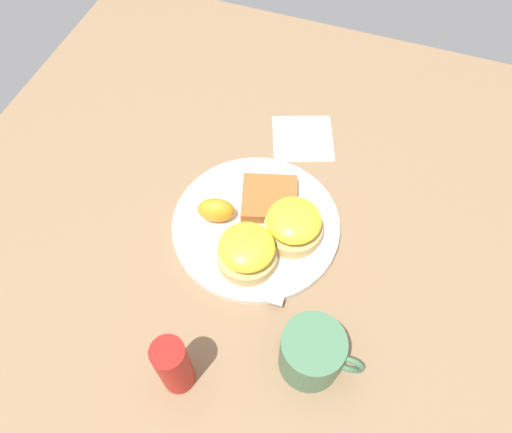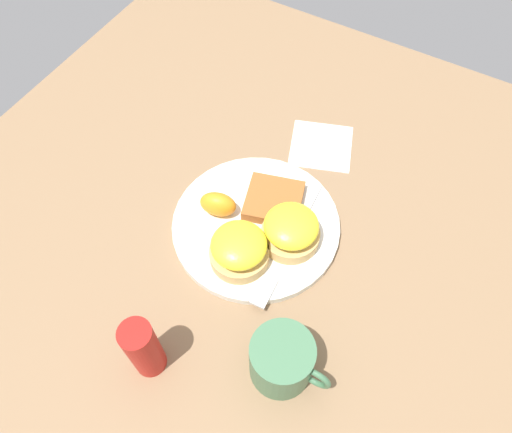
{
  "view_description": "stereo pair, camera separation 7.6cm",
  "coord_description": "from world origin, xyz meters",
  "px_view_note": "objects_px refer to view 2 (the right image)",
  "views": [
    {
      "loc": [
        0.14,
        -0.4,
        0.71
      ],
      "look_at": [
        0.0,
        0.0,
        0.03
      ],
      "focal_mm": 35.0,
      "sensor_mm": 36.0,
      "label": 1
    },
    {
      "loc": [
        0.21,
        -0.37,
        0.71
      ],
      "look_at": [
        0.0,
        0.0,
        0.03
      ],
      "focal_mm": 35.0,
      "sensor_mm": 36.0,
      "label": 2
    }
  ],
  "objects_px": {
    "sandwich_benedict_right": "(290,231)",
    "condiment_bottle": "(143,348)",
    "sandwich_benedict_left": "(239,249)",
    "cup": "(282,360)",
    "hashbrown_patty": "(274,201)",
    "fork": "(286,250)",
    "orange_wedge": "(218,204)"
  },
  "relations": [
    {
      "from": "sandwich_benedict_right",
      "to": "fork",
      "type": "xyz_separation_m",
      "value": [
        0.0,
        -0.02,
        -0.03
      ]
    },
    {
      "from": "orange_wedge",
      "to": "fork",
      "type": "bearing_deg",
      "value": -4.29
    },
    {
      "from": "orange_wedge",
      "to": "cup",
      "type": "distance_m",
      "value": 0.27
    },
    {
      "from": "sandwich_benedict_left",
      "to": "fork",
      "type": "height_order",
      "value": "sandwich_benedict_left"
    },
    {
      "from": "cup",
      "to": "condiment_bottle",
      "type": "distance_m",
      "value": 0.18
    },
    {
      "from": "orange_wedge",
      "to": "condiment_bottle",
      "type": "height_order",
      "value": "condiment_bottle"
    },
    {
      "from": "orange_wedge",
      "to": "fork",
      "type": "xyz_separation_m",
      "value": [
        0.13,
        -0.01,
        -0.02
      ]
    },
    {
      "from": "fork",
      "to": "condiment_bottle",
      "type": "height_order",
      "value": "condiment_bottle"
    },
    {
      "from": "sandwich_benedict_right",
      "to": "fork",
      "type": "relative_size",
      "value": 0.38
    },
    {
      "from": "hashbrown_patty",
      "to": "fork",
      "type": "height_order",
      "value": "hashbrown_patty"
    },
    {
      "from": "orange_wedge",
      "to": "sandwich_benedict_left",
      "type": "bearing_deg",
      "value": -37.81
    },
    {
      "from": "fork",
      "to": "condiment_bottle",
      "type": "relative_size",
      "value": 2.01
    },
    {
      "from": "hashbrown_patty",
      "to": "fork",
      "type": "xyz_separation_m",
      "value": [
        0.06,
        -0.07,
        -0.01
      ]
    },
    {
      "from": "hashbrown_patty",
      "to": "fork",
      "type": "bearing_deg",
      "value": -49.07
    },
    {
      "from": "sandwich_benedict_right",
      "to": "condiment_bottle",
      "type": "relative_size",
      "value": 0.77
    },
    {
      "from": "sandwich_benedict_right",
      "to": "condiment_bottle",
      "type": "xyz_separation_m",
      "value": [
        -0.08,
        -0.27,
        0.02
      ]
    },
    {
      "from": "orange_wedge",
      "to": "condiment_bottle",
      "type": "bearing_deg",
      "value": -79.83
    },
    {
      "from": "sandwich_benedict_left",
      "to": "sandwich_benedict_right",
      "type": "relative_size",
      "value": 1.0
    },
    {
      "from": "sandwich_benedict_right",
      "to": "cup",
      "type": "distance_m",
      "value": 0.2
    },
    {
      "from": "sandwich_benedict_right",
      "to": "condiment_bottle",
      "type": "height_order",
      "value": "condiment_bottle"
    },
    {
      "from": "hashbrown_patty",
      "to": "orange_wedge",
      "type": "xyz_separation_m",
      "value": [
        -0.07,
        -0.06,
        0.01
      ]
    },
    {
      "from": "orange_wedge",
      "to": "condiment_bottle",
      "type": "relative_size",
      "value": 0.49
    },
    {
      "from": "hashbrown_patty",
      "to": "fork",
      "type": "distance_m",
      "value": 0.09
    },
    {
      "from": "cup",
      "to": "orange_wedge",
      "type": "bearing_deg",
      "value": 140.41
    },
    {
      "from": "sandwich_benedict_right",
      "to": "hashbrown_patty",
      "type": "bearing_deg",
      "value": 138.89
    },
    {
      "from": "sandwich_benedict_left",
      "to": "orange_wedge",
      "type": "height_order",
      "value": "sandwich_benedict_left"
    },
    {
      "from": "sandwich_benedict_left",
      "to": "hashbrown_patty",
      "type": "distance_m",
      "value": 0.12
    },
    {
      "from": "fork",
      "to": "cup",
      "type": "bearing_deg",
      "value": -64.06
    },
    {
      "from": "sandwich_benedict_left",
      "to": "sandwich_benedict_right",
      "type": "height_order",
      "value": "same"
    },
    {
      "from": "sandwich_benedict_right",
      "to": "fork",
      "type": "height_order",
      "value": "sandwich_benedict_right"
    },
    {
      "from": "hashbrown_patty",
      "to": "cup",
      "type": "relative_size",
      "value": 0.79
    },
    {
      "from": "fork",
      "to": "condiment_bottle",
      "type": "xyz_separation_m",
      "value": [
        -0.08,
        -0.25,
        0.04
      ]
    }
  ]
}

